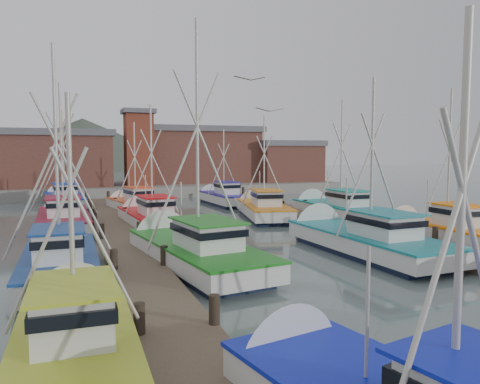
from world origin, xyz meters
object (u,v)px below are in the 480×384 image
object	(u,v)px
boat_4	(191,250)
lookout_tower	(139,147)
boat_8	(150,218)
boat_12	(133,205)

from	to	relation	value
boat_4	lookout_tower	bearing A→B (deg)	77.13
boat_8	boat_12	distance (m)	7.83
lookout_tower	boat_8	distance (m)	23.83
lookout_tower	boat_12	world-z (taller)	lookout_tower
boat_4	boat_12	size ratio (longest dim) A/B	1.33
boat_4	boat_8	distance (m)	10.66
lookout_tower	boat_8	bearing A→B (deg)	-96.54
boat_12	boat_8	bearing A→B (deg)	-100.24
boat_8	boat_4	bearing A→B (deg)	-94.34
lookout_tower	boat_12	distance (m)	16.33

